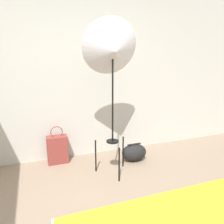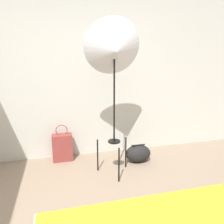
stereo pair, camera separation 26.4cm
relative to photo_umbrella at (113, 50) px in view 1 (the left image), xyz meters
name	(u,v)px [view 1 (the left image)]	position (x,y,z in m)	size (l,w,h in m)	color
wall_back	(69,76)	(-0.42, 0.76, -0.34)	(8.00, 0.05, 2.60)	beige
photo_umbrella	(113,50)	(0.00, 0.00, 0.00)	(0.73, 0.47, 2.04)	black
tote_bag	(58,149)	(-0.67, 0.58, -1.43)	(0.30, 0.17, 0.58)	brown
duffel_bag	(134,152)	(0.44, 0.24, -1.51)	(0.39, 0.27, 0.27)	black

